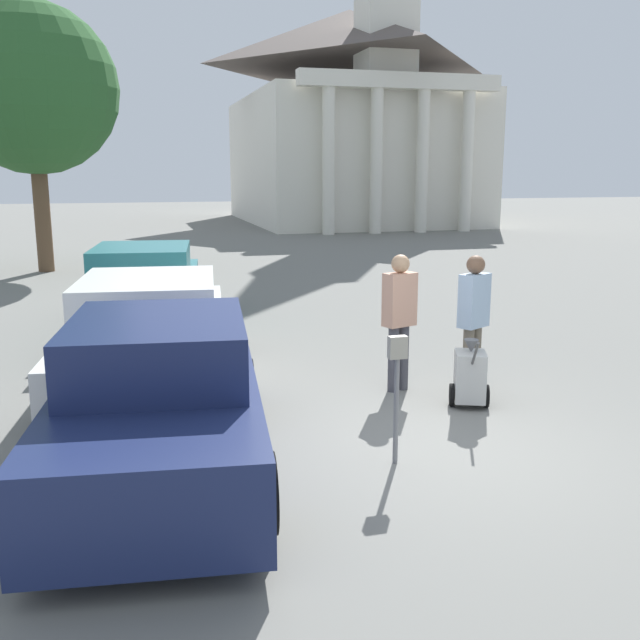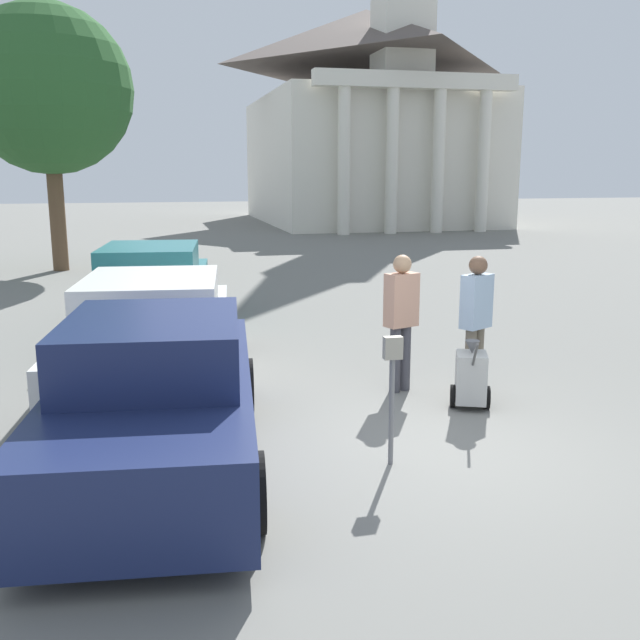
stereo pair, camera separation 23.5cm
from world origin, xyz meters
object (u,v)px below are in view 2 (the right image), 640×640
parked_car_teal (152,291)px  church (367,114)px  person_worker (401,314)px  person_supervisor (476,316)px  parked_car_navy (158,398)px  parking_meter (392,376)px  equipment_cart (471,377)px  parked_car_white (154,333)px

parked_car_teal → church: (11.85, 25.68, 5.12)m
person_worker → person_supervisor: bearing=142.1°
person_worker → church: bearing=-125.7°
person_worker → person_supervisor: person_worker is taller
parked_car_navy → parking_meter: parked_car_navy is taller
parking_meter → person_worker: person_worker is taller
parking_meter → person_supervisor: 2.64m
equipment_cart → church: church is taller
parked_car_white → parked_car_teal: 3.25m
person_worker → person_supervisor: size_ratio=1.00×
equipment_cart → parked_car_navy: bearing=-144.7°
parked_car_navy → equipment_cart: size_ratio=4.84×
person_worker → parked_car_white: bearing=-40.4°
parked_car_navy → parked_car_white: bearing=96.3°
parked_car_teal → person_supervisor: size_ratio=2.89×
parked_car_navy → parked_car_teal: bearing=96.3°
parked_car_white → person_worker: 3.34m
parked_car_navy → equipment_cart: bearing=20.1°
parked_car_white → equipment_cart: parked_car_white is taller
parked_car_navy → church: (11.85, 31.88, 5.14)m
person_worker → parked_car_teal: bearing=-74.5°
parking_meter → person_supervisor: (1.79, 1.93, 0.12)m
parked_car_navy → church: church is taller
parked_car_teal → parked_car_white: bearing=-83.7°
parked_car_white → parking_meter: 4.08m
parked_car_teal → church: church is taller
parked_car_navy → person_worker: 3.58m
parking_meter → church: (9.64, 32.36, 4.93)m
parked_car_navy → equipment_cart: parked_car_navy is taller
person_supervisor → person_worker: bearing=-47.8°
parked_car_white → church: bearing=74.0°
parked_car_navy → church: bearing=75.9°
person_worker → church: church is taller
person_supervisor → equipment_cart: bearing=32.2°
equipment_cart → church: bearing=96.8°
parked_car_white → equipment_cart: bearing=-22.5°
parking_meter → church: bearing=73.4°
parked_car_teal → church: 28.75m
person_supervisor → equipment_cart: size_ratio=1.80×
parked_car_teal → equipment_cart: 6.47m
parked_car_teal → parking_meter: bearing=-65.3°
church → equipment_cart: bearing=-104.7°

